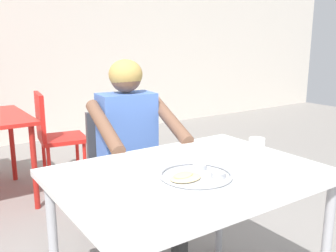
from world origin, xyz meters
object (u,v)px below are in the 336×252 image
object	(u,v)px
table_foreground	(190,187)
drinking_cup	(257,148)
thali_tray	(196,175)
diner_foreground	(133,141)
chair_red_right	(54,133)
chair_foreground	(120,166)

from	to	relation	value
table_foreground	drinking_cup	xyz separation A→B (m)	(0.37, -0.04, 0.13)
thali_tray	drinking_cup	world-z (taller)	drinking_cup
diner_foreground	chair_red_right	bearing A→B (deg)	93.22
chair_foreground	diner_foreground	world-z (taller)	diner_foreground
drinking_cup	chair_foreground	distance (m)	1.03
thali_tray	diner_foreground	world-z (taller)	diner_foreground
thali_tray	chair_red_right	xyz separation A→B (m)	(0.05, 2.09, -0.25)
diner_foreground	chair_red_right	size ratio (longest dim) A/B	1.39
table_foreground	chair_red_right	distance (m)	2.03
table_foreground	diner_foreground	world-z (taller)	diner_foreground
table_foreground	thali_tray	xyz separation A→B (m)	(-0.03, -0.07, 0.09)
table_foreground	chair_foreground	world-z (taller)	chair_foreground
drinking_cup	diner_foreground	xyz separation A→B (m)	(-0.27, 0.73, -0.09)
thali_tray	diner_foreground	xyz separation A→B (m)	(0.12, 0.76, -0.04)
chair_foreground	thali_tray	bearing A→B (deg)	-98.08
table_foreground	drinking_cup	distance (m)	0.39
table_foreground	diner_foreground	xyz separation A→B (m)	(0.10, 0.69, 0.05)
drinking_cup	chair_foreground	xyz separation A→B (m)	(-0.25, 0.95, -0.31)
chair_red_right	thali_tray	bearing A→B (deg)	-91.31
thali_tray	chair_red_right	distance (m)	2.11
chair_foreground	table_foreground	bearing A→B (deg)	-97.10
table_foreground	diner_foreground	distance (m)	0.70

